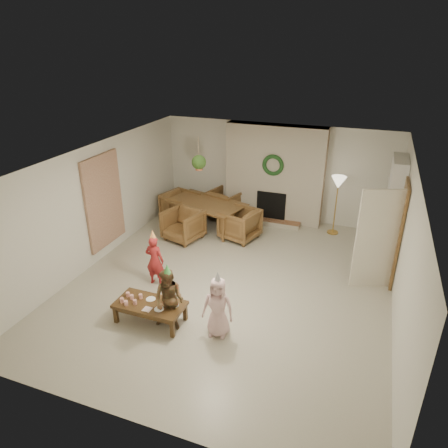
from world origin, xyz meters
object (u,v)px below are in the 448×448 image
at_px(dining_table, 205,215).
at_px(dining_chair_left, 180,206).
at_px(child_red, 155,260).
at_px(dining_chair_far, 225,204).
at_px(child_pink, 218,307).
at_px(coffee_table_top, 150,305).
at_px(dining_chair_right, 240,224).
at_px(dining_chair_near, 183,225).
at_px(child_plaid, 169,300).

xyz_separation_m(dining_table, dining_chair_left, (-0.81, 0.23, 0.04)).
relative_size(dining_chair_left, child_red, 0.80).
distance_m(dining_chair_far, dining_chair_left, 1.19).
distance_m(dining_table, child_pink, 4.15).
bearing_deg(child_red, dining_table, -90.47).
relative_size(dining_table, child_red, 1.87).
height_order(coffee_table_top, child_pink, child_pink).
distance_m(dining_table, dining_chair_far, 0.84).
xyz_separation_m(dining_table, dining_chair_right, (1.01, -0.29, 0.04)).
relative_size(dining_table, dining_chair_near, 2.34).
xyz_separation_m(dining_chair_far, child_red, (-0.13, -3.56, 0.14)).
relative_size(dining_chair_left, dining_chair_right, 1.00).
bearing_deg(child_pink, dining_chair_far, 103.64).
bearing_deg(child_red, coffee_table_top, 112.07).
height_order(child_red, child_pink, child_pink).
distance_m(dining_chair_right, child_red, 2.63).
bearing_deg(coffee_table_top, dining_chair_right, 83.53).
distance_m(dining_table, child_plaid, 3.99).
xyz_separation_m(child_red, child_plaid, (0.89, -1.11, 0.03)).
bearing_deg(dining_table, child_pink, -48.41).
bearing_deg(dining_chair_far, child_plaid, 115.21).
bearing_deg(child_plaid, dining_table, 104.14).
distance_m(dining_chair_near, dining_chair_right, 1.35).
relative_size(coffee_table_top, child_pink, 1.13).
height_order(child_red, child_plaid, child_plaid).
relative_size(dining_chair_near, dining_chair_right, 1.00).
height_order(dining_chair_far, child_pink, child_pink).
xyz_separation_m(dining_table, coffee_table_top, (0.59, -3.83, -0.00)).
xyz_separation_m(dining_chair_near, dining_chair_far, (0.47, 1.62, 0.00)).
xyz_separation_m(dining_table, child_plaid, (0.99, -3.86, 0.21)).
distance_m(dining_chair_right, coffee_table_top, 3.56).
distance_m(dining_chair_near, child_pink, 3.56).
relative_size(coffee_table_top, child_red, 1.15).
distance_m(child_red, child_plaid, 1.42).
xyz_separation_m(dining_chair_right, child_pink, (0.78, -3.45, 0.15)).
height_order(dining_chair_left, coffee_table_top, dining_chair_left).
distance_m(dining_table, coffee_table_top, 3.88).
relative_size(dining_table, dining_chair_far, 2.34).
bearing_deg(child_pink, dining_chair_right, 97.43).
bearing_deg(dining_chair_right, dining_table, -90.00).
height_order(dining_chair_near, child_pink, child_pink).
bearing_deg(child_red, child_pink, 147.16).
distance_m(child_plaid, child_pink, 0.81).
xyz_separation_m(dining_chair_left, child_plaid, (1.80, -4.10, 0.17)).
xyz_separation_m(dining_chair_near, child_red, (0.33, -1.94, 0.14)).
bearing_deg(coffee_table_top, child_red, 114.90).
bearing_deg(dining_table, child_plaid, -59.63).
bearing_deg(dining_chair_right, dining_chair_far, -128.66).
bearing_deg(dining_table, dining_chair_near, -90.00).
xyz_separation_m(dining_table, child_red, (0.10, -2.75, 0.18)).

